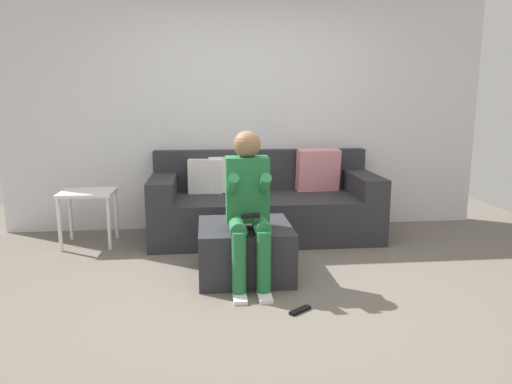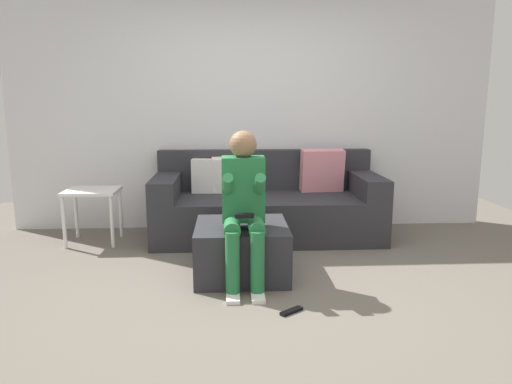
% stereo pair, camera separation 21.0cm
% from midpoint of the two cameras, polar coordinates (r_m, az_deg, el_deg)
% --- Properties ---
extents(ground_plane, '(6.95, 6.95, 0.00)m').
position_cam_midpoint_polar(ground_plane, '(3.71, 0.13, -11.98)').
color(ground_plane, '#6B6359').
extents(wall_back, '(5.35, 0.10, 2.65)m').
position_cam_midpoint_polar(wall_back, '(5.44, -2.18, 9.67)').
color(wall_back, silver).
rests_on(wall_back, ground_plane).
extents(couch_sectional, '(2.35, 0.96, 0.92)m').
position_cam_midpoint_polar(couch_sectional, '(5.11, -0.19, -1.67)').
color(couch_sectional, '#2D2D33').
rests_on(couch_sectional, ground_plane).
extents(ottoman, '(0.75, 0.74, 0.43)m').
position_cam_midpoint_polar(ottoman, '(4.01, -2.85, -6.92)').
color(ottoman, '#2D2D33').
rests_on(ottoman, ground_plane).
extents(person_seated, '(0.33, 0.62, 1.21)m').
position_cam_midpoint_polar(person_seated, '(3.71, -2.55, -0.99)').
color(person_seated, '#26723F').
rests_on(person_seated, ground_plane).
extents(side_table, '(0.52, 0.45, 0.55)m').
position_cam_midpoint_polar(side_table, '(5.10, -20.47, -0.91)').
color(side_table, white).
rests_on(side_table, ground_plane).
extents(remote_near_ottoman, '(0.17, 0.14, 0.02)m').
position_cam_midpoint_polar(remote_near_ottoman, '(3.42, 3.46, -13.87)').
color(remote_near_ottoman, black).
rests_on(remote_near_ottoman, ground_plane).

